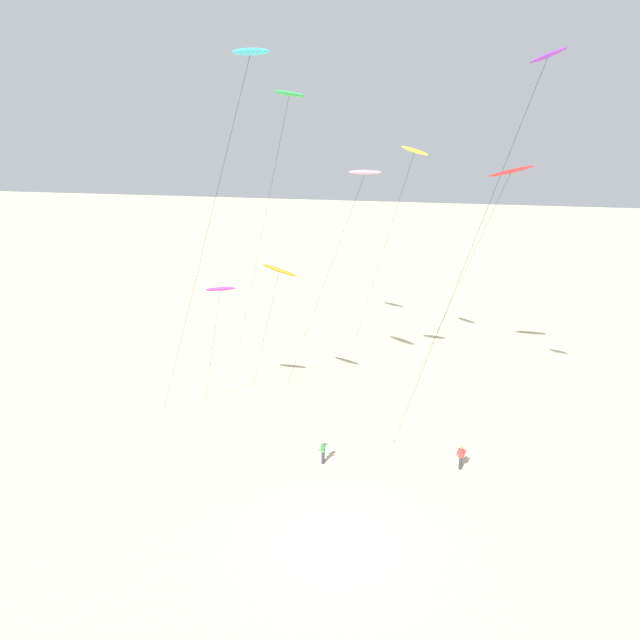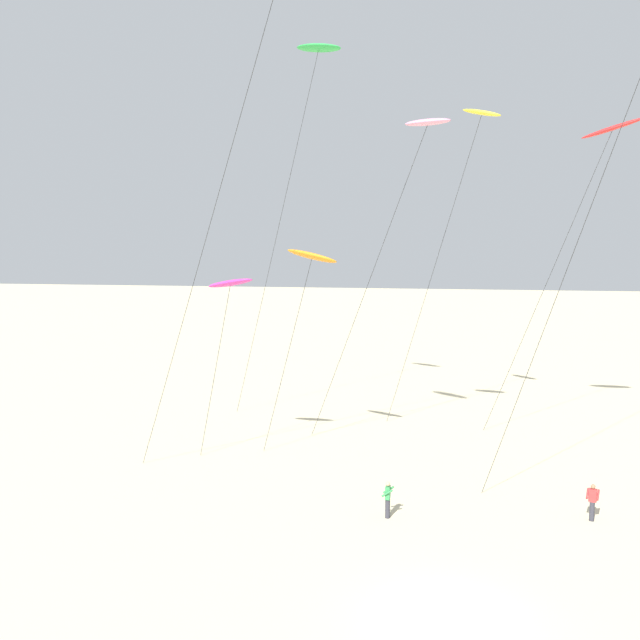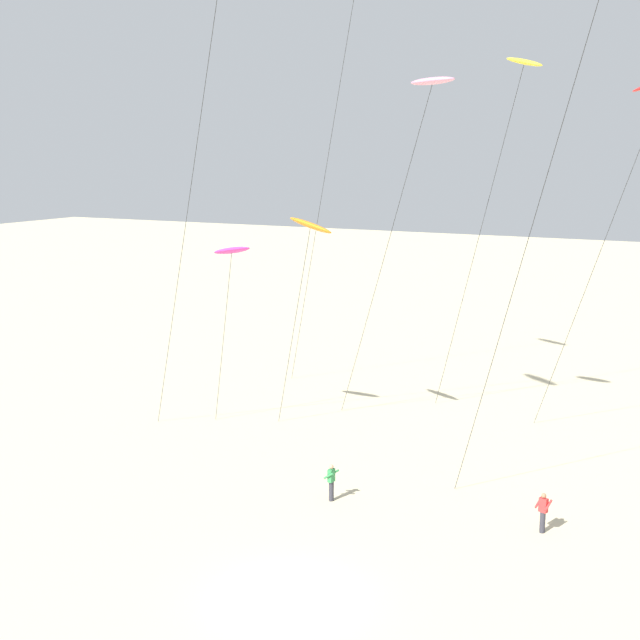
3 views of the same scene
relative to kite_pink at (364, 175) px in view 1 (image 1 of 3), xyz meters
The scene contains 11 objects.
ground_plane 24.01m from the kite_pink, 86.61° to the right, with size 260.00×260.00×0.00m, color beige.
kite_pink is the anchor object (origin of this frame).
kite_yellow 5.82m from the kite_pink, 57.67° to the left, with size 6.63×4.56×19.81m.
kite_cyan 12.38m from the kite_pink, 120.88° to the right, with size 11.52×8.10×25.55m.
kite_purple 14.51m from the kite_pink, 41.12° to the right, with size 8.05×5.79×25.34m.
kite_orange 8.99m from the kite_pink, 168.91° to the right, with size 4.68×2.99×11.93m.
kite_red 10.43m from the kite_pink, 18.06° to the left, with size 7.65×5.03×18.79m.
kite_green 9.72m from the kite_pink, 141.19° to the left, with size 8.05×5.43×23.83m.
kite_magenta 13.08m from the kite_pink, 169.22° to the right, with size 3.73×2.29×10.41m.
kite_flyer_nearest 18.86m from the kite_pink, 100.22° to the right, with size 0.55×0.57×1.67m.
kite_flyer_middle 19.92m from the kite_pink, 41.61° to the right, with size 0.66×0.64×1.67m.
Camera 1 is at (4.47, -28.53, 22.60)m, focal length 35.96 mm.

